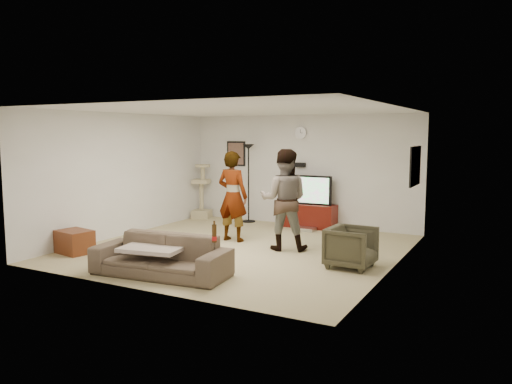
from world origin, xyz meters
The scene contains 24 objects.
floor centered at (0.00, 0.00, -0.01)m, with size 5.50×5.50×0.02m, color tan.
ceiling centered at (0.00, 0.00, 2.51)m, with size 5.50×5.50×0.02m, color white.
wall_back centered at (0.00, 2.75, 1.25)m, with size 5.50×0.04×2.50m, color white.
wall_front centered at (0.00, -2.75, 1.25)m, with size 5.50×0.04×2.50m, color white.
wall_left centered at (-2.75, 0.00, 1.25)m, with size 0.04×5.50×2.50m, color white.
wall_right centered at (2.75, 0.00, 1.25)m, with size 0.04×5.50×2.50m, color white.
wall_clock centered at (0.00, 2.72, 2.10)m, with size 0.26×0.26×0.04m, color silver.
wall_speaker centered at (0.00, 2.69, 1.38)m, with size 0.25×0.10×0.10m, color black.
picture_back centered at (-1.70, 2.73, 1.60)m, with size 0.42×0.03×0.52m, color brown.
picture_right centered at (2.73, 1.60, 1.50)m, with size 0.03×0.78×0.62m, color #E5D55B.
tv_stand centered at (0.28, 2.50, 0.26)m, with size 1.26×0.45×0.52m, color #470E09.
console_box centered at (0.40, 2.11, 0.04)m, with size 0.40×0.30×0.07m, color silver.
tv centered at (0.28, 2.50, 0.84)m, with size 1.08×0.08×0.64m, color black.
tv_screen centered at (0.28, 2.46, 0.84)m, with size 1.00×0.01×0.57m, color #42EB67.
floor_lamp centered at (-1.22, 2.49, 0.92)m, with size 0.32×0.32×1.83m, color black.
cat_tree centered at (-2.52, 2.43, 0.67)m, with size 0.43×0.43×1.34m, color #BEB38C.
person_left centered at (-0.47, 0.50, 0.88)m, with size 0.64×0.42×1.75m, color gray.
person_right centered at (0.71, 0.31, 0.91)m, with size 0.88×0.69×1.82m, color #26638C.
sofa centered at (-0.18, -2.07, 0.30)m, with size 2.04×0.80×0.59m, color brown.
throw_blanket centered at (-0.30, -2.07, 0.40)m, with size 0.90×0.70×0.06m, color beige.
beer_bottle centered at (0.76, -2.07, 0.72)m, with size 0.06×0.06×0.25m, color #3A2209.
armchair centered at (2.17, -0.32, 0.32)m, with size 0.69×0.71×0.65m, color #363424.
side_table centered at (-2.40, -1.68, 0.20)m, with size 0.61×0.45×0.40m, color #552612.
toy_ball centered at (-1.84, -0.64, 0.04)m, with size 0.08×0.08×0.08m, color #0C93A6.
Camera 1 is at (4.46, -7.77, 2.09)m, focal length 35.12 mm.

